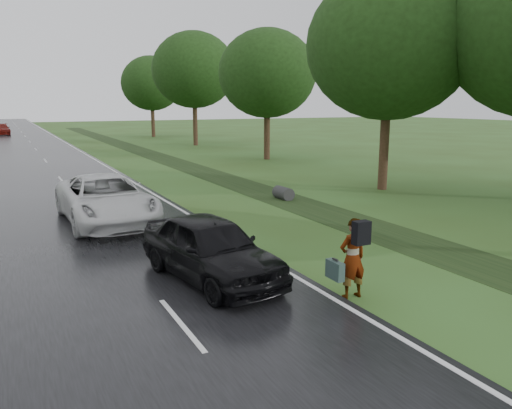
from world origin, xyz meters
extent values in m
cube|color=silver|center=(6.75, 45.00, 0.04)|extent=(0.12, 180.00, 0.01)
cube|color=black|center=(11.50, 20.00, 0.00)|extent=(2.20, 120.00, 0.01)
cylinder|color=#2D2D2D|center=(11.50, 10.00, 0.25)|extent=(0.56, 1.00, 0.56)
cylinder|color=#332415|center=(17.00, 10.00, 1.92)|extent=(0.44, 0.44, 3.84)
ellipsoid|color=black|center=(17.00, 10.00, 6.69)|extent=(7.60, 7.60, 6.84)
cylinder|color=#332415|center=(18.20, 24.00, 1.76)|extent=(0.44, 0.44, 3.52)
ellipsoid|color=black|center=(18.20, 24.00, 6.14)|extent=(7.00, 7.00, 6.30)
cylinder|color=#332415|center=(17.80, 38.00, 2.08)|extent=(0.44, 0.44, 4.16)
ellipsoid|color=black|center=(17.80, 38.00, 7.16)|extent=(8.00, 8.00, 7.20)
cylinder|color=#332415|center=(17.50, 52.00, 1.84)|extent=(0.44, 0.44, 3.68)
ellipsoid|color=black|center=(17.50, 52.00, 6.38)|extent=(7.20, 7.20, 6.48)
imported|color=#A5998C|center=(7.20, -0.32, 0.87)|extent=(0.64, 0.43, 1.75)
cube|color=black|center=(7.20, -0.58, 1.49)|extent=(0.35, 0.21, 0.49)
cube|color=#304541|center=(6.83, -0.22, 0.64)|extent=(0.17, 0.49, 0.40)
cube|color=black|center=(6.83, -0.22, 0.87)|extent=(0.05, 0.16, 0.03)
imported|color=silver|center=(3.83, 8.90, 0.85)|extent=(2.84, 5.91, 1.62)
imported|color=black|center=(4.91, 2.00, 0.79)|extent=(2.47, 4.65, 1.51)
imported|color=maroon|center=(1.00, 64.41, 0.74)|extent=(2.08, 4.86, 1.39)
camera|label=1|loc=(0.81, -8.37, 4.09)|focal=35.00mm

